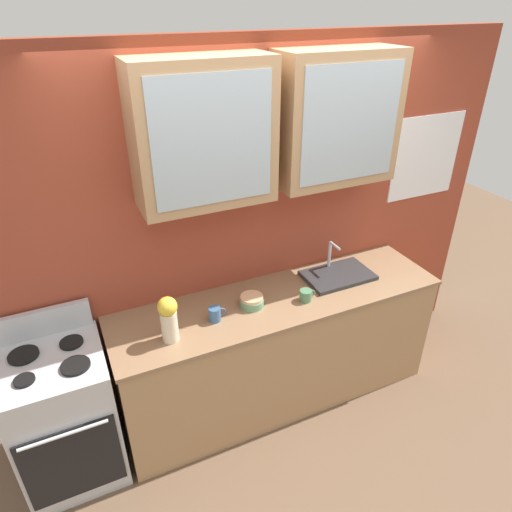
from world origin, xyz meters
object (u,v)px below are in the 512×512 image
at_px(stove_range, 66,416).
at_px(sink_faucet, 338,275).
at_px(cup_near_sink, 306,295).
at_px(cup_near_bowls, 215,314).
at_px(vase, 169,318).
at_px(bowl_stack, 252,301).

height_order(stove_range, sink_faucet, sink_faucet).
bearing_deg(stove_range, sink_faucet, 1.78).
distance_m(cup_near_sink, cup_near_bowls, 0.64).
height_order(vase, cup_near_bowls, vase).
height_order(sink_faucet, cup_near_bowls, sink_faucet).
xyz_separation_m(sink_faucet, cup_near_bowls, (-1.00, -0.10, 0.03)).
xyz_separation_m(stove_range, vase, (0.68, -0.10, 0.62)).
distance_m(sink_faucet, vase, 1.33).
distance_m(bowl_stack, vase, 0.61).
height_order(sink_faucet, bowl_stack, sink_faucet).
bearing_deg(stove_range, cup_near_bowls, -2.35).
relative_size(stove_range, bowl_stack, 6.74).
xyz_separation_m(stove_range, sink_faucet, (1.99, 0.06, 0.47)).
height_order(bowl_stack, cup_near_sink, cup_near_sink).
bearing_deg(vase, cup_near_bowls, 11.50).
bearing_deg(vase, sink_faucet, 7.21).
distance_m(sink_faucet, bowl_stack, 0.72).
xyz_separation_m(stove_range, cup_near_sink, (1.63, -0.09, 0.49)).
xyz_separation_m(sink_faucet, bowl_stack, (-0.72, -0.06, 0.02)).
distance_m(vase, cup_near_bowls, 0.34).
height_order(stove_range, bowl_stack, stove_range).
distance_m(bowl_stack, cup_near_sink, 0.37).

